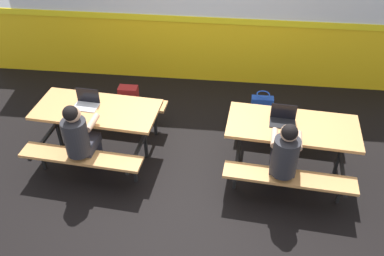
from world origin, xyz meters
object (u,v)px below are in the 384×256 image
object	(u,v)px
picnic_table_left	(98,118)
backpack_dark	(129,99)
tote_bag_bright	(262,107)
student_further	(285,155)
laptop_silver	(87,103)
student_nearer	(79,136)
laptop_dark	(283,119)
picnic_table_right	(291,135)

from	to	relation	value
picnic_table_left	backpack_dark	size ratio (longest dim) A/B	3.88
picnic_table_left	tote_bag_bright	world-z (taller)	picnic_table_left
student_further	picnic_table_left	bearing A→B (deg)	165.55
laptop_silver	student_further	bearing A→B (deg)	-14.71
student_nearer	student_further	bearing A→B (deg)	-1.70
tote_bag_bright	backpack_dark	bearing A→B (deg)	-178.46
backpack_dark	student_nearer	bearing A→B (deg)	-97.21
student_further	backpack_dark	bearing A→B (deg)	144.06
student_nearer	tote_bag_bright	size ratio (longest dim) A/B	2.81
student_further	tote_bag_bright	size ratio (longest dim) A/B	2.81
laptop_dark	tote_bag_bright	bearing A→B (deg)	98.98
laptop_silver	backpack_dark	xyz separation A→B (m)	(0.29, 0.98, -0.57)
picnic_table_left	picnic_table_right	world-z (taller)	same
backpack_dark	tote_bag_bright	xyz separation A→B (m)	(2.12, 0.06, -0.02)
picnic_table_left	student_nearer	world-z (taller)	student_nearer
picnic_table_right	student_nearer	world-z (taller)	student_nearer
picnic_table_left	laptop_dark	distance (m)	2.45
picnic_table_right	tote_bag_bright	bearing A→B (deg)	104.81
student_further	laptop_silver	xyz separation A→B (m)	(-2.58, 0.68, 0.08)
student_further	backpack_dark	distance (m)	2.87
student_further	student_nearer	bearing A→B (deg)	178.30
backpack_dark	laptop_silver	bearing A→B (deg)	-106.54
picnic_table_right	backpack_dark	xyz separation A→B (m)	(-2.42, 1.11, -0.36)
picnic_table_right	laptop_dark	size ratio (longest dim) A/B	5.06
picnic_table_right	student_nearer	xyz separation A→B (m)	(-2.63, -0.47, 0.13)
student_nearer	laptop_silver	distance (m)	0.62
picnic_table_right	laptop_dark	world-z (taller)	laptop_dark
picnic_table_left	laptop_silver	distance (m)	0.26
picnic_table_left	tote_bag_bright	size ratio (longest dim) A/B	3.97
picnic_table_right	tote_bag_bright	xyz separation A→B (m)	(-0.31, 1.17, -0.38)
picnic_table_right	student_further	bearing A→B (deg)	-104.11
picnic_table_left	student_further	bearing A→B (deg)	-14.45
picnic_table_left	laptop_dark	size ratio (longest dim) A/B	5.06
tote_bag_bright	laptop_dark	bearing A→B (deg)	-81.02
laptop_silver	tote_bag_bright	bearing A→B (deg)	23.33
tote_bag_bright	laptop_silver	bearing A→B (deg)	-156.67
student_nearer	tote_bag_bright	xyz separation A→B (m)	(2.32, 1.64, -0.51)
laptop_silver	laptop_dark	xyz separation A→B (m)	(2.58, -0.08, 0.00)
student_nearer	student_further	size ratio (longest dim) A/B	1.00
picnic_table_left	tote_bag_bright	xyz separation A→B (m)	(2.27, 1.09, -0.38)
picnic_table_left	backpack_dark	world-z (taller)	picnic_table_left
laptop_silver	backpack_dark	size ratio (longest dim) A/B	0.77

